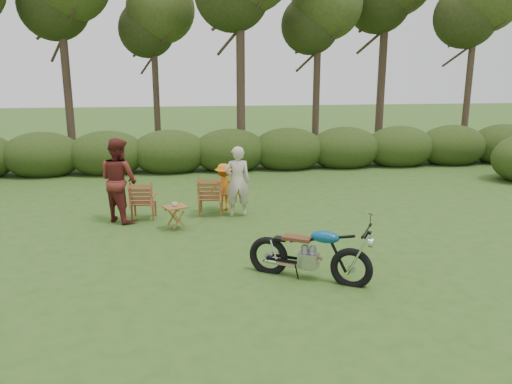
{
  "coord_description": "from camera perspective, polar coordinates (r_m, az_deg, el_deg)",
  "views": [
    {
      "loc": [
        -1.54,
        -7.53,
        3.28
      ],
      "look_at": [
        -0.13,
        2.07,
        0.9
      ],
      "focal_mm": 35.0,
      "sensor_mm": 36.0,
      "label": 1
    }
  ],
  "objects": [
    {
      "name": "lawn_chair_left",
      "position": [
        11.65,
        -12.64,
        -2.93
      ],
      "size": [
        0.64,
        0.64,
        0.86
      ],
      "primitive_type": null,
      "rotation": [
        0.0,
        0.0,
        3.05
      ],
      "color": "brown",
      "rests_on": "ground"
    },
    {
      "name": "ground",
      "position": [
        8.36,
        2.97,
        -9.35
      ],
      "size": [
        80.0,
        80.0,
        0.0
      ],
      "primitive_type": "plane",
      "color": "#2A4D19",
      "rests_on": "ground"
    },
    {
      "name": "adult_a",
      "position": [
        11.57,
        -2.1,
        -2.71
      ],
      "size": [
        0.6,
        0.4,
        1.62
      ],
      "primitive_type": "imported",
      "rotation": [
        0.0,
        0.0,
        3.12
      ],
      "color": "#C0B49E",
      "rests_on": "ground"
    },
    {
      "name": "adult_b",
      "position": [
        11.59,
        -15.11,
        -3.17
      ],
      "size": [
        1.14,
        1.14,
        1.86
      ],
      "primitive_type": "imported",
      "rotation": [
        0.0,
        0.0,
        2.37
      ],
      "color": "maroon",
      "rests_on": "ground"
    },
    {
      "name": "side_table",
      "position": [
        10.66,
        -9.14,
        -2.92
      ],
      "size": [
        0.61,
        0.57,
        0.5
      ],
      "primitive_type": null,
      "rotation": [
        0.0,
        0.0,
        0.41
      ],
      "color": "brown",
      "rests_on": "ground"
    },
    {
      "name": "cup",
      "position": [
        10.59,
        -9.29,
        -1.38
      ],
      "size": [
        0.13,
        0.13,
        0.09
      ],
      "primitive_type": "imported",
      "rotation": [
        0.0,
        0.0,
        0.22
      ],
      "color": "beige",
      "rests_on": "side_table"
    },
    {
      "name": "child",
      "position": [
        12.04,
        -3.67,
        -2.07
      ],
      "size": [
        0.76,
        0.47,
        1.13
      ],
      "primitive_type": "imported",
      "rotation": [
        0.0,
        0.0,
        3.21
      ],
      "color": "orange",
      "rests_on": "ground"
    },
    {
      "name": "motorcycle",
      "position": [
        8.24,
        5.98,
        -9.77
      ],
      "size": [
        2.04,
        1.63,
        1.11
      ],
      "primitive_type": null,
      "rotation": [
        0.0,
        0.0,
        -0.54
      ],
      "color": "#0D74AE",
      "rests_on": "ground"
    },
    {
      "name": "tree_line",
      "position": [
        17.4,
        -1.68,
        15.5
      ],
      "size": [
        22.52,
        11.62,
        8.14
      ],
      "color": "#38291E",
      "rests_on": "ground"
    },
    {
      "name": "lawn_chair_right",
      "position": [
        11.76,
        -5.16,
        -2.48
      ],
      "size": [
        0.7,
        0.7,
        0.91
      ],
      "primitive_type": null,
      "rotation": [
        0.0,
        0.0,
        3.01
      ],
      "color": "brown",
      "rests_on": "ground"
    }
  ]
}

